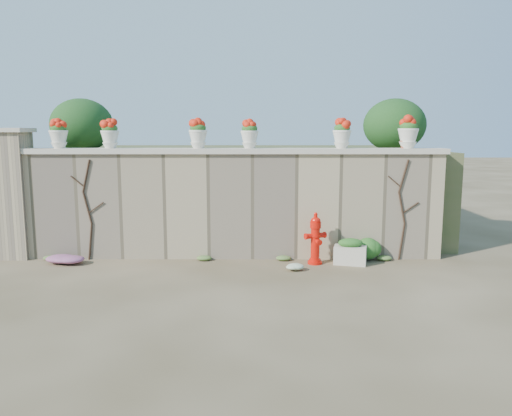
{
  "coord_description": "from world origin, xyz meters",
  "views": [
    {
      "loc": [
        0.49,
        -7.65,
        2.4
      ],
      "look_at": [
        0.48,
        1.4,
        1.02
      ],
      "focal_mm": 35.0,
      "sensor_mm": 36.0,
      "label": 1
    }
  ],
  "objects_px": {
    "planter_box": "(350,252)",
    "terracotta_pot": "(405,142)",
    "fire_hydrant": "(315,238)",
    "urn_pot_0": "(58,134)"
  },
  "relations": [
    {
      "from": "planter_box",
      "to": "urn_pot_0",
      "type": "bearing_deg",
      "value": -170.81
    },
    {
      "from": "planter_box",
      "to": "terracotta_pot",
      "type": "distance_m",
      "value": 2.32
    },
    {
      "from": "fire_hydrant",
      "to": "urn_pot_0",
      "type": "distance_m",
      "value": 5.18
    },
    {
      "from": "planter_box",
      "to": "terracotta_pot",
      "type": "height_order",
      "value": "terracotta_pot"
    },
    {
      "from": "fire_hydrant",
      "to": "terracotta_pot",
      "type": "bearing_deg",
      "value": -5.53
    },
    {
      "from": "fire_hydrant",
      "to": "planter_box",
      "type": "xyz_separation_m",
      "value": [
        0.64,
        -0.02,
        -0.26
      ]
    },
    {
      "from": "terracotta_pot",
      "to": "planter_box",
      "type": "bearing_deg",
      "value": -153.66
    },
    {
      "from": "fire_hydrant",
      "to": "terracotta_pot",
      "type": "xyz_separation_m",
      "value": [
        1.72,
        0.51,
        1.73
      ]
    },
    {
      "from": "urn_pot_0",
      "to": "terracotta_pot",
      "type": "distance_m",
      "value": 6.52
    },
    {
      "from": "fire_hydrant",
      "to": "planter_box",
      "type": "distance_m",
      "value": 0.69
    }
  ]
}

